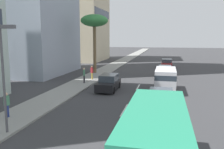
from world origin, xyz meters
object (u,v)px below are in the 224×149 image
object	(u,v)px
pedestrian_mid_block	(92,72)
car_second	(109,83)
pedestrian_near_lamp	(84,74)
van_third	(165,78)
palm_tree	(94,22)
pedestrian_by_tree	(7,104)
car_lead	(165,72)
minibus_sixth	(155,142)
car_fifth	(167,64)
street_lamp	(4,66)
car_fourth	(161,102)

from	to	relation	value
pedestrian_mid_block	car_second	bearing A→B (deg)	158.84
car_second	pedestrian_near_lamp	xyz separation A→B (m)	(2.56, 3.63, 0.38)
van_third	palm_tree	world-z (taller)	palm_tree
pedestrian_by_tree	palm_tree	size ratio (longest dim) A/B	0.20
car_lead	pedestrian_by_tree	distance (m)	22.53
van_third	pedestrian_mid_block	xyz separation A→B (m)	(4.21, 9.27, -0.22)
minibus_sixth	pedestrian_by_tree	size ratio (longest dim) A/B	3.84
car_fifth	pedestrian_near_lamp	world-z (taller)	pedestrian_near_lamp
car_lead	pedestrian_near_lamp	distance (m)	11.72
minibus_sixth	street_lamp	distance (m)	9.09
street_lamp	van_third	bearing A→B (deg)	-32.44
car_lead	palm_tree	size ratio (longest dim) A/B	0.46
car_fourth	palm_tree	xyz separation A→B (m)	(17.51, 10.41, 7.01)
car_lead	car_second	distance (m)	11.21
car_second	street_lamp	xyz separation A→B (m)	(-12.68, 2.79, 3.18)
palm_tree	street_lamp	bearing A→B (deg)	-174.98
minibus_sixth	pedestrian_near_lamp	world-z (taller)	minibus_sixth
car_fifth	car_fourth	bearing A→B (deg)	179.20
car_fourth	car_fifth	world-z (taller)	car_fourth
car_second	pedestrian_by_tree	xyz separation A→B (m)	(-10.41, 4.55, 0.32)
van_third	palm_tree	size ratio (longest dim) A/B	0.55
van_third	car_fourth	world-z (taller)	van_third
pedestrian_near_lamp	palm_tree	world-z (taller)	palm_tree
palm_tree	pedestrian_mid_block	bearing A→B (deg)	-166.56
car_second	street_lamp	size ratio (longest dim) A/B	0.73
car_fifth	minibus_sixth	size ratio (longest dim) A/B	0.63
car_lead	pedestrian_mid_block	distance (m)	10.23
car_fourth	van_third	bearing A→B (deg)	-2.18
car_fifth	palm_tree	xyz separation A→B (m)	(-9.68, 10.79, 7.05)
car_fifth	pedestrian_by_tree	bearing A→B (deg)	161.41
minibus_sixth	palm_tree	bearing A→B (deg)	21.57
pedestrian_near_lamp	pedestrian_by_tree	distance (m)	13.00
car_lead	palm_tree	distance (m)	12.75
van_third	pedestrian_by_tree	size ratio (longest dim) A/B	2.81
car_lead	car_fifth	xyz separation A→B (m)	(11.03, -0.23, -0.02)
car_second	pedestrian_near_lamp	bearing A→B (deg)	-125.18
car_fourth	car_fifth	size ratio (longest dim) A/B	1.01
car_second	car_fifth	size ratio (longest dim) A/B	1.06
car_second	van_third	bearing A→B (deg)	98.50
pedestrian_mid_block	palm_tree	xyz separation A→B (m)	(5.93, 1.42, 6.70)
street_lamp	car_second	bearing A→B (deg)	-12.42
car_fourth	pedestrian_by_tree	distance (m)	10.82
car_fourth	car_fifth	distance (m)	27.19
van_third	palm_tree	distance (m)	16.10
car_fourth	minibus_sixth	world-z (taller)	minibus_sixth
street_lamp	car_fourth	bearing A→B (deg)	-53.42
van_third	pedestrian_by_tree	bearing A→B (deg)	137.43
pedestrian_by_tree	car_second	bearing A→B (deg)	168.03
van_third	car_second	bearing A→B (deg)	98.50
car_fifth	minibus_sixth	world-z (taller)	minibus_sixth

